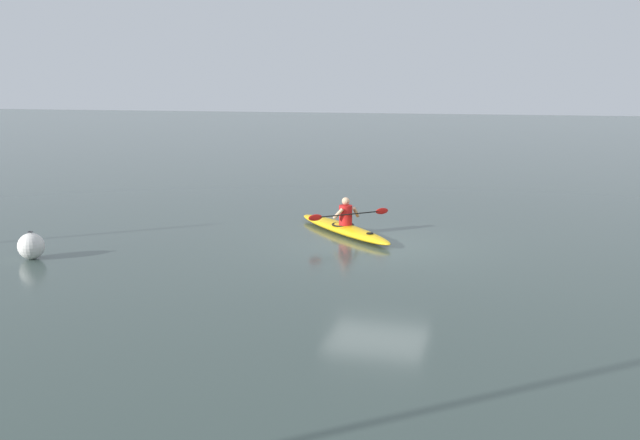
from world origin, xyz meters
TOP-DOWN VIEW (x-y plane):
  - ground_plane at (0.00, 0.00)m, footprint 160.00×160.00m
  - kayak at (1.22, -1.23)m, footprint 3.62×3.70m
  - kayaker at (1.12, -1.13)m, footprint 1.79×1.74m
  - mooring_buoy_channel_marker at (7.44, 3.55)m, footprint 0.61×0.61m

SIDE VIEW (x-z plane):
  - ground_plane at x=0.00m, z-range 0.00..0.00m
  - kayak at x=1.22m, z-range 0.00..0.26m
  - mooring_buoy_channel_marker at x=7.44m, z-range -0.02..0.63m
  - kayaker at x=1.12m, z-range 0.20..0.94m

